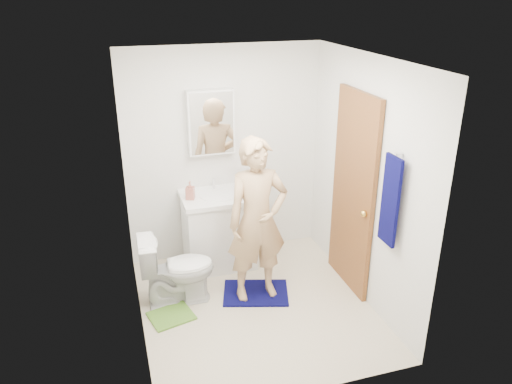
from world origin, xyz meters
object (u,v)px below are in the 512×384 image
(towel, at_px, (390,201))
(soap_dispenser, at_px, (190,190))
(vanity_cabinet, at_px, (219,232))
(toothbrush_cup, at_px, (241,184))
(toilet, at_px, (177,269))
(man, at_px, (257,221))
(medicine_cabinet, at_px, (211,122))

(towel, height_order, soap_dispenser, towel)
(vanity_cabinet, distance_m, toothbrush_cup, 0.59)
(towel, relative_size, toilet, 1.09)
(vanity_cabinet, bearing_deg, man, -73.38)
(medicine_cabinet, height_order, toilet, medicine_cabinet)
(toilet, relative_size, man, 0.44)
(towel, height_order, toothbrush_cup, towel)
(medicine_cabinet, bearing_deg, soap_dispenser, -140.48)
(vanity_cabinet, relative_size, toothbrush_cup, 6.00)
(soap_dispenser, bearing_deg, man, -54.08)
(medicine_cabinet, height_order, towel, medicine_cabinet)
(toilet, height_order, soap_dispenser, soap_dispenser)
(toothbrush_cup, bearing_deg, towel, -60.63)
(medicine_cabinet, distance_m, man, 1.24)
(towel, relative_size, man, 0.48)
(towel, distance_m, toothbrush_cup, 1.84)
(vanity_cabinet, xyz_separation_m, soap_dispenser, (-0.30, -0.02, 0.55))
(medicine_cabinet, relative_size, soap_dispenser, 3.57)
(toilet, xyz_separation_m, man, (0.78, -0.15, 0.49))
(toothbrush_cup, height_order, man, man)
(medicine_cabinet, relative_size, toilet, 0.96)
(vanity_cabinet, relative_size, man, 0.48)
(vanity_cabinet, bearing_deg, towel, -51.53)
(medicine_cabinet, height_order, soap_dispenser, medicine_cabinet)
(vanity_cabinet, distance_m, medicine_cabinet, 1.22)
(vanity_cabinet, height_order, towel, towel)
(medicine_cabinet, height_order, man, medicine_cabinet)
(towel, xyz_separation_m, soap_dispenser, (-1.48, 1.46, -0.30))
(towel, bearing_deg, soap_dispenser, 135.34)
(man, bearing_deg, medicine_cabinet, 100.75)
(vanity_cabinet, height_order, medicine_cabinet, medicine_cabinet)
(towel, bearing_deg, medicine_cabinet, 124.61)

